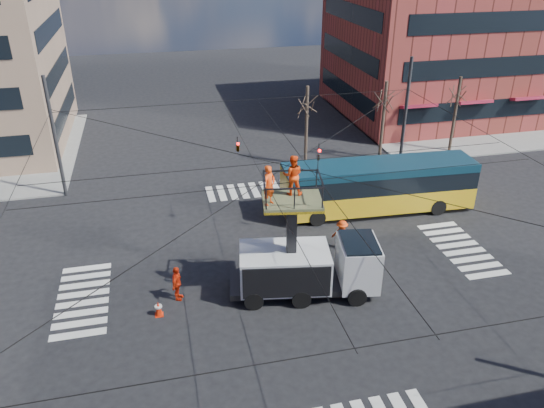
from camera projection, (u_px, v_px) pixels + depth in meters
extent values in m
plane|color=black|center=(286.00, 272.00, 27.27)|extent=(120.00, 120.00, 0.00)
cube|color=slate|center=(446.00, 119.00, 49.74)|extent=(18.00, 18.00, 0.12)
cube|color=black|center=(65.00, 111.00, 44.41)|extent=(0.12, 13.60, 1.50)
cube|color=black|center=(57.00, 71.00, 42.90)|extent=(0.12, 13.60, 1.50)
cube|color=black|center=(50.00, 28.00, 41.39)|extent=(0.12, 13.60, 1.50)
cube|color=maroon|center=(451.00, 37.00, 49.40)|extent=(20.00, 16.00, 14.00)
cube|color=black|center=(492.00, 109.00, 44.52)|extent=(17.00, 0.12, 1.58)
cube|color=black|center=(346.00, 91.00, 49.43)|extent=(0.12, 13.60, 1.58)
cube|color=black|center=(500.00, 67.00, 42.93)|extent=(17.00, 0.12, 1.57)
cube|color=black|center=(349.00, 53.00, 47.85)|extent=(0.12, 13.60, 1.57)
cube|color=black|center=(509.00, 22.00, 41.35)|extent=(17.00, 0.12, 1.57)
cube|color=black|center=(351.00, 12.00, 46.27)|extent=(0.12, 13.60, 1.57)
cylinder|color=#2D2D30|center=(405.00, 113.00, 38.31)|extent=(0.24, 0.24, 8.00)
cylinder|color=#2D2D30|center=(55.00, 139.00, 33.44)|extent=(0.24, 0.24, 8.00)
cylinder|color=black|center=(242.00, 100.00, 35.11)|extent=(24.00, 0.03, 0.03)
cylinder|color=black|center=(11.00, 195.00, 22.25)|extent=(0.03, 24.00, 0.03)
cylinder|color=black|center=(400.00, 341.00, 14.27)|extent=(24.00, 0.03, 0.03)
cylinder|color=black|center=(514.00, 149.00, 27.12)|extent=(0.03, 24.00, 0.03)
cylinder|color=black|center=(287.00, 166.00, 24.60)|extent=(24.02, 24.02, 0.03)
cylinder|color=black|center=(287.00, 166.00, 24.60)|extent=(24.02, 24.02, 0.03)
cylinder|color=black|center=(294.00, 182.00, 23.69)|extent=(24.00, 0.03, 0.03)
cylinder|color=black|center=(281.00, 162.00, 25.77)|extent=(24.00, 0.03, 0.03)
cylinder|color=black|center=(262.00, 176.00, 24.53)|extent=(0.03, 24.00, 0.03)
cylinder|color=black|center=(312.00, 171.00, 25.02)|extent=(0.03, 24.00, 0.03)
imported|color=black|center=(318.00, 154.00, 28.07)|extent=(0.16, 0.20, 1.00)
imported|color=black|center=(238.00, 143.00, 28.88)|extent=(0.26, 1.24, 0.50)
cylinder|color=#382B21|center=(306.00, 127.00, 38.65)|extent=(0.24, 0.24, 6.00)
cylinder|color=#382B21|center=(383.00, 121.00, 39.86)|extent=(0.24, 0.24, 6.00)
cylinder|color=#382B21|center=(455.00, 115.00, 41.08)|extent=(0.24, 0.24, 6.00)
cube|color=black|center=(303.00, 282.00, 25.49)|extent=(7.27, 3.35, 0.30)
cube|color=silver|center=(358.00, 263.00, 25.17)|extent=(2.18, 2.67, 2.20)
cube|color=black|center=(359.00, 249.00, 24.81)|extent=(1.96, 2.54, 0.80)
cube|color=silver|center=(285.00, 267.00, 25.03)|extent=(4.56, 3.17, 1.80)
cylinder|color=black|center=(357.00, 297.00, 24.64)|extent=(0.95, 0.50, 0.90)
cylinder|color=black|center=(348.00, 269.00, 26.68)|extent=(0.95, 0.50, 0.90)
cylinder|color=black|center=(301.00, 299.00, 24.50)|extent=(0.95, 0.50, 0.90)
cylinder|color=black|center=(296.00, 271.00, 26.54)|extent=(0.95, 0.50, 0.90)
cylinder|color=black|center=(254.00, 300.00, 24.38)|extent=(0.95, 0.50, 0.90)
cylinder|color=black|center=(252.00, 272.00, 26.43)|extent=(0.95, 0.50, 0.90)
cube|color=black|center=(291.00, 235.00, 24.26)|extent=(0.52, 0.52, 3.60)
cube|color=brown|center=(292.00, 200.00, 23.44)|extent=(2.92, 2.51, 0.12)
cube|color=yellow|center=(292.00, 202.00, 23.50)|extent=(2.92, 2.51, 0.12)
imported|color=#FC460F|center=(269.00, 185.00, 22.56)|extent=(0.77, 0.74, 1.78)
imported|color=#FC460F|center=(293.00, 175.00, 23.43)|extent=(1.04, 0.90, 1.86)
cube|color=gold|center=(377.00, 197.00, 32.90)|extent=(11.92, 3.19, 1.30)
cube|color=black|center=(379.00, 179.00, 32.36)|extent=(11.92, 3.13, 1.10)
cube|color=#0D2A39|center=(380.00, 167.00, 31.99)|extent=(11.92, 3.19, 0.50)
cube|color=gold|center=(286.00, 195.00, 31.68)|extent=(0.37, 2.48, 2.80)
cube|color=gold|center=(465.00, 180.00, 33.53)|extent=(0.37, 2.48, 2.80)
cube|color=black|center=(285.00, 212.00, 32.19)|extent=(0.28, 2.60, 0.30)
cube|color=gold|center=(288.00, 176.00, 31.13)|extent=(0.18, 1.60, 0.35)
cylinder|color=black|center=(317.00, 218.00, 31.41)|extent=(1.01, 0.35, 1.00)
cylinder|color=black|center=(308.00, 200.00, 33.48)|extent=(1.01, 0.35, 1.00)
cylinder|color=black|center=(438.00, 207.00, 32.63)|extent=(1.01, 0.35, 1.00)
cylinder|color=black|center=(422.00, 191.00, 34.70)|extent=(1.01, 0.35, 1.00)
cone|color=#FC2A0A|center=(159.00, 308.00, 23.97)|extent=(0.36, 0.36, 0.75)
imported|color=red|center=(177.00, 283.00, 24.82)|extent=(0.78, 1.12, 1.77)
imported|color=red|center=(342.00, 235.00, 28.85)|extent=(1.24, 1.28, 1.75)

